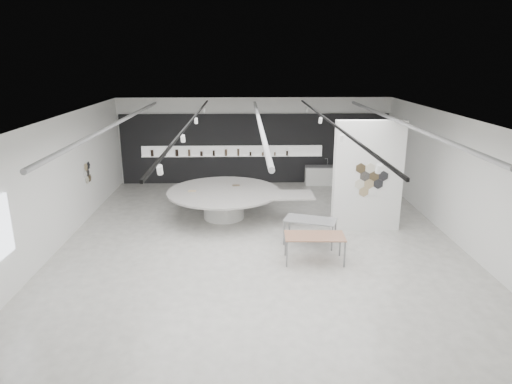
{
  "coord_description": "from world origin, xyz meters",
  "views": [
    {
      "loc": [
        -0.47,
        -13.07,
        5.48
      ],
      "look_at": [
        -0.09,
        1.2,
        1.25
      ],
      "focal_mm": 32.0,
      "sensor_mm": 36.0,
      "label": 1
    }
  ],
  "objects_px": {
    "display_island": "(226,200)",
    "kitchen_counter": "(321,175)",
    "sample_table_stone": "(310,221)",
    "partition_column": "(368,176)",
    "sample_table_wood": "(315,237)"
  },
  "relations": [
    {
      "from": "partition_column",
      "to": "kitchen_counter",
      "type": "height_order",
      "value": "partition_column"
    },
    {
      "from": "partition_column",
      "to": "sample_table_stone",
      "type": "xyz_separation_m",
      "value": [
        -1.98,
        -1.18,
        -1.08
      ]
    },
    {
      "from": "display_island",
      "to": "sample_table_stone",
      "type": "relative_size",
      "value": 3.02
    },
    {
      "from": "partition_column",
      "to": "display_island",
      "type": "xyz_separation_m",
      "value": [
        -4.61,
        1.22,
        -1.15
      ]
    },
    {
      "from": "display_island",
      "to": "kitchen_counter",
      "type": "height_order",
      "value": "kitchen_counter"
    },
    {
      "from": "display_island",
      "to": "kitchen_counter",
      "type": "xyz_separation_m",
      "value": [
        4.09,
        4.31,
        -0.24
      ]
    },
    {
      "from": "partition_column",
      "to": "sample_table_stone",
      "type": "distance_m",
      "value": 2.55
    },
    {
      "from": "sample_table_wood",
      "to": "sample_table_stone",
      "type": "distance_m",
      "value": 1.26
    },
    {
      "from": "partition_column",
      "to": "kitchen_counter",
      "type": "xyz_separation_m",
      "value": [
        -0.53,
        5.54,
        -1.38
      ]
    },
    {
      "from": "sample_table_stone",
      "to": "partition_column",
      "type": "bearing_deg",
      "value": 30.8
    },
    {
      "from": "sample_table_stone",
      "to": "sample_table_wood",
      "type": "bearing_deg",
      "value": -92.72
    },
    {
      "from": "partition_column",
      "to": "display_island",
      "type": "relative_size",
      "value": 0.7
    },
    {
      "from": "partition_column",
      "to": "sample_table_stone",
      "type": "bearing_deg",
      "value": -149.2
    },
    {
      "from": "sample_table_wood",
      "to": "sample_table_stone",
      "type": "relative_size",
      "value": 0.98
    },
    {
      "from": "partition_column",
      "to": "display_island",
      "type": "distance_m",
      "value": 4.91
    }
  ]
}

